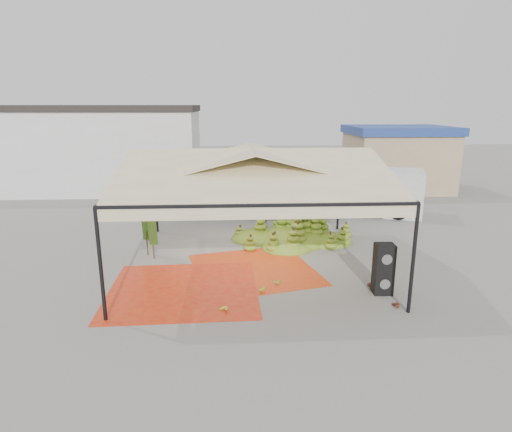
{
  "coord_description": "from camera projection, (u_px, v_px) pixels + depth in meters",
  "views": [
    {
      "loc": [
        -0.66,
        -14.23,
        5.39
      ],
      "look_at": [
        0.2,
        1.5,
        1.3
      ],
      "focal_mm": 30.0,
      "sensor_mm": 36.0,
      "label": 1
    }
  ],
  "objects": [
    {
      "name": "banana_heap",
      "position": [
        294.0,
        228.0,
        17.37
      ],
      "size": [
        5.85,
        5.15,
        1.09
      ],
      "primitive_type": "ellipsoid",
      "rotation": [
        0.0,
        0.0,
        0.21
      ],
      "color": "#4E6F17",
      "rests_on": "ground"
    },
    {
      "name": "hand_yellow_b",
      "position": [
        222.0,
        309.0,
        11.49
      ],
      "size": [
        0.49,
        0.49,
        0.17
      ],
      "primitive_type": "ellipsoid",
      "rotation": [
        0.0,
        0.0,
        0.73
      ],
      "color": "#AC9922",
      "rests_on": "ground"
    },
    {
      "name": "hand_green",
      "position": [
        276.0,
        280.0,
        13.36
      ],
      "size": [
        0.5,
        0.49,
        0.18
      ],
      "primitive_type": "ellipsoid",
      "rotation": [
        0.0,
        0.0,
        -0.72
      ],
      "color": "#557E1A",
      "rests_on": "ground"
    },
    {
      "name": "truck_right",
      "position": [
        360.0,
        186.0,
        21.89
      ],
      "size": [
        6.97,
        4.34,
        2.27
      ],
      "rotation": [
        0.0,
        0.0,
        -0.34
      ],
      "color": "#53391B",
      "rests_on": "ground"
    },
    {
      "name": "vendor",
      "position": [
        263.0,
        206.0,
        19.5
      ],
      "size": [
        0.77,
        0.63,
        1.83
      ],
      "primitive_type": "imported",
      "rotation": [
        0.0,
        0.0,
        2.81
      ],
      "color": "gray",
      "rests_on": "ground"
    },
    {
      "name": "ground",
      "position": [
        253.0,
        262.0,
        15.14
      ],
      "size": [
        90.0,
        90.0,
        0.0
      ],
      "primitive_type": "plane",
      "color": "slate",
      "rests_on": "ground"
    },
    {
      "name": "banana_leaves",
      "position": [
        151.0,
        258.0,
        15.6
      ],
      "size": [
        0.96,
        1.36,
        3.7
      ],
      "primitive_type": null,
      "color": "#326E1D",
      "rests_on": "ground"
    },
    {
      "name": "building_white",
      "position": [
        87.0,
        148.0,
        27.46
      ],
      "size": [
        14.3,
        6.3,
        5.4
      ],
      "color": "silver",
      "rests_on": "ground"
    },
    {
      "name": "tarp_right",
      "position": [
        254.0,
        269.0,
        14.48
      ],
      "size": [
        4.73,
        4.87,
        0.01
      ],
      "primitive_type": "cube",
      "rotation": [
        0.0,
        0.0,
        0.25
      ],
      "color": "red",
      "rests_on": "ground"
    },
    {
      "name": "hand_yellow_a",
      "position": [
        259.0,
        288.0,
        12.76
      ],
      "size": [
        0.54,
        0.47,
        0.22
      ],
      "primitive_type": "ellipsoid",
      "rotation": [
        0.0,
        0.0,
        -0.19
      ],
      "color": "gold",
      "rests_on": "ground"
    },
    {
      "name": "tarp_left",
      "position": [
        183.0,
        289.0,
        12.89
      ],
      "size": [
        4.52,
        4.32,
        0.01
      ],
      "primitive_type": "cube",
      "rotation": [
        0.0,
        0.0,
        0.03
      ],
      "color": "#C54512",
      "rests_on": "ground"
    },
    {
      "name": "canopy_tent",
      "position": [
        252.0,
        170.0,
        14.31
      ],
      "size": [
        8.1,
        8.1,
        4.0
      ],
      "color": "black",
      "rests_on": "ground"
    },
    {
      "name": "truck_left",
      "position": [
        243.0,
        182.0,
        22.16
      ],
      "size": [
        7.49,
        3.9,
        2.45
      ],
      "rotation": [
        0.0,
        0.0,
        -0.22
      ],
      "color": "#492D18",
      "rests_on": "ground"
    },
    {
      "name": "hanging_bunches",
      "position": [
        256.0,
        199.0,
        13.01
      ],
      "size": [
        3.24,
        0.24,
        0.2
      ],
      "color": "#44801A",
      "rests_on": "ground"
    },
    {
      "name": "hand_red_a",
      "position": [
        367.0,
        284.0,
        13.06
      ],
      "size": [
        0.53,
        0.48,
        0.21
      ],
      "primitive_type": "ellipsoid",
      "rotation": [
        0.0,
        0.0,
        -0.27
      ],
      "color": "maroon",
      "rests_on": "ground"
    },
    {
      "name": "speaker_stack",
      "position": [
        383.0,
        269.0,
        12.48
      ],
      "size": [
        0.57,
        0.5,
        1.52
      ],
      "rotation": [
        0.0,
        0.0,
        -0.04
      ],
      "color": "black",
      "rests_on": "ground"
    },
    {
      "name": "building_tan",
      "position": [
        397.0,
        158.0,
        27.71
      ],
      "size": [
        6.3,
        5.3,
        4.1
      ],
      "color": "tan",
      "rests_on": "ground"
    },
    {
      "name": "hand_red_b",
      "position": [
        393.0,
        304.0,
        11.73
      ],
      "size": [
        0.46,
        0.39,
        0.2
      ],
      "primitive_type": "ellipsoid",
      "rotation": [
        0.0,
        0.0,
        -0.08
      ],
      "color": "#562C13",
      "rests_on": "ground"
    }
  ]
}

